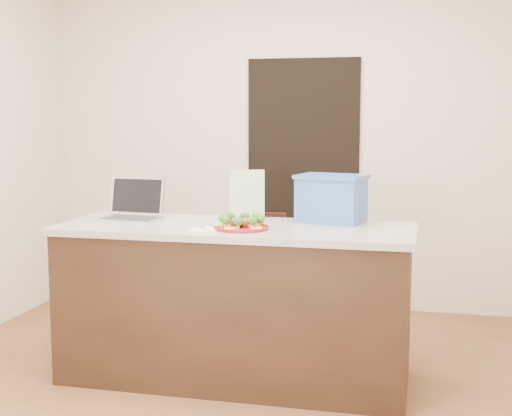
% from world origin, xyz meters
% --- Properties ---
extents(ground, '(4.00, 4.00, 0.00)m').
position_xyz_m(ground, '(0.00, 0.00, 0.00)').
color(ground, brown).
rests_on(ground, ground).
extents(room_shell, '(4.00, 4.00, 4.00)m').
position_xyz_m(room_shell, '(0.00, 0.00, 1.62)').
color(room_shell, white).
rests_on(room_shell, ground).
extents(doorway, '(0.90, 0.02, 2.00)m').
position_xyz_m(doorway, '(0.10, 1.98, 1.00)').
color(doorway, black).
rests_on(doorway, ground).
extents(island, '(2.06, 0.76, 0.92)m').
position_xyz_m(island, '(0.00, 0.25, 0.46)').
color(island, black).
rests_on(island, ground).
extents(plate, '(0.30, 0.30, 0.02)m').
position_xyz_m(plate, '(0.07, 0.12, 0.93)').
color(plate, maroon).
rests_on(plate, island).
extents(meatballs, '(0.11, 0.12, 0.05)m').
position_xyz_m(meatballs, '(0.07, 0.12, 0.96)').
color(meatballs, brown).
rests_on(meatballs, plate).
extents(broccoli, '(0.26, 0.26, 0.05)m').
position_xyz_m(broccoli, '(0.07, 0.12, 0.98)').
color(broccoli, '#1D4713').
rests_on(broccoli, plate).
extents(pepper_rings, '(0.29, 0.30, 0.01)m').
position_xyz_m(pepper_rings, '(0.07, 0.12, 0.94)').
color(pepper_rings, yellow).
rests_on(pepper_rings, plate).
extents(napkin, '(0.17, 0.17, 0.01)m').
position_xyz_m(napkin, '(-0.12, 0.07, 0.92)').
color(napkin, silver).
rests_on(napkin, island).
extents(fork, '(0.10, 0.16, 0.00)m').
position_xyz_m(fork, '(-0.14, 0.08, 0.93)').
color(fork, '#B6B6BB').
rests_on(fork, napkin).
extents(knife, '(0.06, 0.17, 0.01)m').
position_xyz_m(knife, '(-0.09, 0.05, 0.93)').
color(knife, silver).
rests_on(knife, napkin).
extents(yogurt_bottle, '(0.03, 0.03, 0.06)m').
position_xyz_m(yogurt_bottle, '(0.19, 0.18, 0.95)').
color(yogurt_bottle, white).
rests_on(yogurt_bottle, island).
extents(laptop, '(0.38, 0.31, 0.26)m').
position_xyz_m(laptop, '(-0.67, 0.36, 0.99)').
color(laptop, silver).
rests_on(laptop, island).
extents(leaflet, '(0.22, 0.09, 0.30)m').
position_xyz_m(leaflet, '(0.01, 0.51, 1.07)').
color(leaflet, silver).
rests_on(leaflet, island).
extents(blue_box, '(0.44, 0.36, 0.28)m').
position_xyz_m(blue_box, '(0.52, 0.52, 1.06)').
color(blue_box, '#305DAE').
rests_on(blue_box, island).
extents(chair, '(0.40, 0.40, 0.88)m').
position_xyz_m(chair, '(-0.06, 1.03, 0.50)').
color(chair, '#351410').
rests_on(chair, ground).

